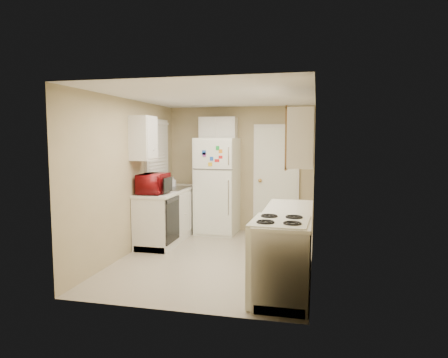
# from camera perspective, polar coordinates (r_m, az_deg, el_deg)

# --- Properties ---
(floor) EXTENTS (3.80, 3.80, 0.00)m
(floor) POSITION_cam_1_polar(r_m,az_deg,el_deg) (6.13, -1.07, -11.23)
(floor) COLOR #B9AF98
(floor) RESTS_ON ground
(ceiling) EXTENTS (3.80, 3.80, 0.00)m
(ceiling) POSITION_cam_1_polar(r_m,az_deg,el_deg) (5.89, -1.12, 11.69)
(ceiling) COLOR white
(ceiling) RESTS_ON floor
(wall_left) EXTENTS (3.80, 3.80, 0.00)m
(wall_left) POSITION_cam_1_polar(r_m,az_deg,el_deg) (6.38, -13.39, 0.29)
(wall_left) COLOR tan
(wall_left) RESTS_ON floor
(wall_right) EXTENTS (3.80, 3.80, 0.00)m
(wall_right) POSITION_cam_1_polar(r_m,az_deg,el_deg) (5.72, 12.65, -0.32)
(wall_right) COLOR tan
(wall_right) RESTS_ON floor
(wall_back) EXTENTS (2.80, 2.80, 0.00)m
(wall_back) POSITION_cam_1_polar(r_m,az_deg,el_deg) (7.74, 2.34, 1.39)
(wall_back) COLOR tan
(wall_back) RESTS_ON floor
(wall_front) EXTENTS (2.80, 2.80, 0.00)m
(wall_front) POSITION_cam_1_polar(r_m,az_deg,el_deg) (4.09, -7.60, -2.63)
(wall_front) COLOR tan
(wall_front) RESTS_ON floor
(left_counter) EXTENTS (0.60, 1.80, 0.90)m
(left_counter) POSITION_cam_1_polar(r_m,az_deg,el_deg) (7.18, -7.89, -5.05)
(left_counter) COLOR silver
(left_counter) RESTS_ON floor
(dishwasher) EXTENTS (0.03, 0.58, 0.72)m
(dishwasher) POSITION_cam_1_polar(r_m,az_deg,el_deg) (6.52, -7.39, -5.79)
(dishwasher) COLOR black
(dishwasher) RESTS_ON floor
(sink) EXTENTS (0.54, 0.74, 0.16)m
(sink) POSITION_cam_1_polar(r_m,az_deg,el_deg) (7.25, -7.51, -1.65)
(sink) COLOR gray
(sink) RESTS_ON left_counter
(microwave) EXTENTS (0.59, 0.34, 0.39)m
(microwave) POSITION_cam_1_polar(r_m,az_deg,el_deg) (6.61, -10.04, -0.76)
(microwave) COLOR maroon
(microwave) RESTS_ON left_counter
(soap_bottle) EXTENTS (0.09, 0.10, 0.19)m
(soap_bottle) POSITION_cam_1_polar(r_m,az_deg,el_deg) (7.48, -7.24, -0.34)
(soap_bottle) COLOR white
(soap_bottle) RESTS_ON left_counter
(window_blinds) EXTENTS (0.10, 0.98, 1.08)m
(window_blinds) POSITION_cam_1_polar(r_m,az_deg,el_deg) (7.29, -9.51, 4.19)
(window_blinds) COLOR silver
(window_blinds) RESTS_ON wall_left
(upper_cabinet_left) EXTENTS (0.30, 0.45, 0.70)m
(upper_cabinet_left) POSITION_cam_1_polar(r_m,az_deg,el_deg) (6.48, -11.45, 5.73)
(upper_cabinet_left) COLOR silver
(upper_cabinet_left) RESTS_ON wall_left
(refrigerator) EXTENTS (0.77, 0.75, 1.80)m
(refrigerator) POSITION_cam_1_polar(r_m,az_deg,el_deg) (7.55, -0.92, -0.98)
(refrigerator) COLOR white
(refrigerator) RESTS_ON floor
(cabinet_over_fridge) EXTENTS (0.70, 0.30, 0.40)m
(cabinet_over_fridge) POSITION_cam_1_polar(r_m,az_deg,el_deg) (7.66, -0.82, 7.34)
(cabinet_over_fridge) COLOR silver
(cabinet_over_fridge) RESTS_ON wall_back
(interior_door) EXTENTS (0.86, 0.06, 2.08)m
(interior_door) POSITION_cam_1_polar(r_m,az_deg,el_deg) (7.62, 7.45, -0.08)
(interior_door) COLOR white
(interior_door) RESTS_ON floor
(right_counter) EXTENTS (0.60, 2.00, 0.90)m
(right_counter) POSITION_cam_1_polar(r_m,az_deg,el_deg) (5.08, 8.95, -9.64)
(right_counter) COLOR silver
(right_counter) RESTS_ON floor
(stove) EXTENTS (0.64, 0.78, 0.91)m
(stove) POSITION_cam_1_polar(r_m,az_deg,el_deg) (4.51, 7.95, -11.55)
(stove) COLOR white
(stove) RESTS_ON floor
(upper_cabinet_right) EXTENTS (0.30, 1.20, 0.70)m
(upper_cabinet_right) POSITION_cam_1_polar(r_m,az_deg,el_deg) (5.19, 11.09, 5.74)
(upper_cabinet_right) COLOR silver
(upper_cabinet_right) RESTS_ON wall_right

